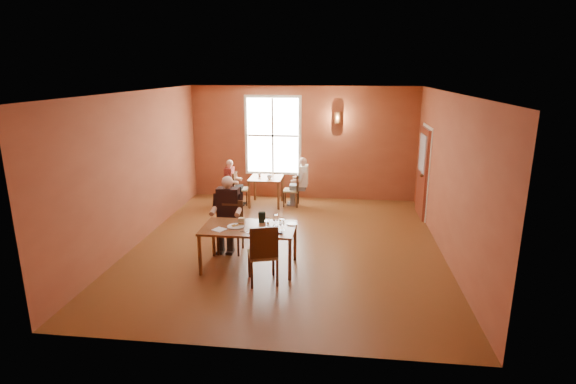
# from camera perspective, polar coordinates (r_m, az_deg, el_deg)

# --- Properties ---
(ground) EXTENTS (6.00, 7.00, 0.01)m
(ground) POSITION_cam_1_polar(r_m,az_deg,el_deg) (9.06, -0.15, -6.75)
(ground) COLOR brown
(ground) RESTS_ON ground
(wall_back) EXTENTS (6.00, 0.04, 3.00)m
(wall_back) POSITION_cam_1_polar(r_m,az_deg,el_deg) (12.03, 1.89, 6.20)
(wall_back) COLOR brown
(wall_back) RESTS_ON ground
(wall_front) EXTENTS (6.00, 0.04, 3.00)m
(wall_front) POSITION_cam_1_polar(r_m,az_deg,el_deg) (5.30, -4.82, -5.80)
(wall_front) COLOR brown
(wall_front) RESTS_ON ground
(wall_left) EXTENTS (0.04, 7.00, 3.00)m
(wall_left) POSITION_cam_1_polar(r_m,az_deg,el_deg) (9.45, -18.55, 2.89)
(wall_left) COLOR brown
(wall_left) RESTS_ON ground
(wall_right) EXTENTS (0.04, 7.00, 3.00)m
(wall_right) POSITION_cam_1_polar(r_m,az_deg,el_deg) (8.77, 19.69, 1.88)
(wall_right) COLOR brown
(wall_right) RESTS_ON ground
(ceiling) EXTENTS (6.00, 7.00, 0.04)m
(ceiling) POSITION_cam_1_polar(r_m,az_deg,el_deg) (8.41, -0.17, 12.56)
(ceiling) COLOR white
(ceiling) RESTS_ON wall_back
(window) EXTENTS (1.36, 0.10, 1.96)m
(window) POSITION_cam_1_polar(r_m,az_deg,el_deg) (12.05, -1.94, 7.17)
(window) COLOR white
(window) RESTS_ON wall_back
(door) EXTENTS (0.12, 1.04, 2.10)m
(door) POSITION_cam_1_polar(r_m,az_deg,el_deg) (11.06, 16.67, 2.37)
(door) COLOR maroon
(door) RESTS_ON ground
(wall_sconce) EXTENTS (0.16, 0.16, 0.28)m
(wall_sconce) POSITION_cam_1_polar(r_m,az_deg,el_deg) (11.80, 6.30, 9.36)
(wall_sconce) COLOR brown
(wall_sconce) RESTS_ON wall_back
(main_table) EXTENTS (1.61, 0.91, 0.76)m
(main_table) POSITION_cam_1_polar(r_m,az_deg,el_deg) (7.98, -4.95, -7.01)
(main_table) COLOR brown
(main_table) RESTS_ON ground
(chair_diner_main) EXTENTS (0.43, 0.43, 0.98)m
(chair_diner_main) POSITION_cam_1_polar(r_m,az_deg,el_deg) (8.64, -7.35, -4.53)
(chair_diner_main) COLOR #3D1F0C
(chair_diner_main) RESTS_ON ground
(diner_main) EXTENTS (0.55, 0.55, 1.39)m
(diner_main) POSITION_cam_1_polar(r_m,az_deg,el_deg) (8.55, -7.44, -3.31)
(diner_main) COLOR #332219
(diner_main) RESTS_ON ground
(chair_empty) EXTENTS (0.57, 0.57, 1.03)m
(chair_empty) POSITION_cam_1_polar(r_m,az_deg,el_deg) (7.39, -3.24, -7.72)
(chair_empty) COLOR #552E12
(chair_empty) RESTS_ON ground
(plate_food) EXTENTS (0.32, 0.32, 0.04)m
(plate_food) POSITION_cam_1_polar(r_m,az_deg,el_deg) (7.87, -6.65, -4.31)
(plate_food) COLOR silver
(plate_food) RESTS_ON main_table
(sandwich) EXTENTS (0.10, 0.10, 0.12)m
(sandwich) POSITION_cam_1_polar(r_m,az_deg,el_deg) (7.92, -5.93, -3.83)
(sandwich) COLOR tan
(sandwich) RESTS_ON main_table
(goblet_a) EXTENTS (0.11, 0.11, 0.21)m
(goblet_a) POSITION_cam_1_polar(r_m,az_deg,el_deg) (7.86, -1.60, -3.55)
(goblet_a) COLOR white
(goblet_a) RESTS_ON main_table
(goblet_b) EXTENTS (0.11, 0.11, 0.22)m
(goblet_b) POSITION_cam_1_polar(r_m,az_deg,el_deg) (7.62, -0.78, -4.14)
(goblet_b) COLOR white
(goblet_b) RESTS_ON main_table
(goblet_c) EXTENTS (0.09, 0.09, 0.20)m
(goblet_c) POSITION_cam_1_polar(r_m,az_deg,el_deg) (7.57, -2.72, -4.33)
(goblet_c) COLOR white
(goblet_c) RESTS_ON main_table
(menu_stand) EXTENTS (0.13, 0.08, 0.20)m
(menu_stand) POSITION_cam_1_polar(r_m,az_deg,el_deg) (8.01, -3.33, -3.23)
(menu_stand) COLOR black
(menu_stand) RESTS_ON main_table
(knife) EXTENTS (0.20, 0.07, 0.00)m
(knife) POSITION_cam_1_polar(r_m,az_deg,el_deg) (7.62, -5.59, -5.07)
(knife) COLOR silver
(knife) RESTS_ON main_table
(napkin) EXTENTS (0.27, 0.27, 0.01)m
(napkin) POSITION_cam_1_polar(r_m,az_deg,el_deg) (7.78, -8.73, -4.73)
(napkin) COLOR white
(napkin) RESTS_ON main_table
(side_plate) EXTENTS (0.25, 0.25, 0.02)m
(side_plate) POSITION_cam_1_polar(r_m,az_deg,el_deg) (7.95, 0.52, -4.07)
(side_plate) COLOR white
(side_plate) RESTS_ON main_table
(sunglasses) EXTENTS (0.15, 0.05, 0.02)m
(sunglasses) POSITION_cam_1_polar(r_m,az_deg,el_deg) (7.51, -1.24, -5.25)
(sunglasses) COLOR #232328
(sunglasses) RESTS_ON main_table
(second_table) EXTENTS (0.82, 0.82, 0.73)m
(second_table) POSITION_cam_1_polar(r_m,az_deg,el_deg) (11.61, -2.78, 0.11)
(second_table) COLOR brown
(second_table) RESTS_ON ground
(chair_diner_white) EXTENTS (0.38, 0.38, 0.86)m
(chair_diner_white) POSITION_cam_1_polar(r_m,az_deg,el_deg) (11.51, 0.41, 0.32)
(chair_diner_white) COLOR #3B1F14
(chair_diner_white) RESTS_ON ground
(diner_white) EXTENTS (0.48, 0.48, 1.21)m
(diner_white) POSITION_cam_1_polar(r_m,az_deg,el_deg) (11.46, 0.56, 1.17)
(diner_white) COLOR white
(diner_white) RESTS_ON ground
(chair_diner_maroon) EXTENTS (0.37, 0.37, 0.84)m
(chair_diner_maroon) POSITION_cam_1_polar(r_m,az_deg,el_deg) (11.72, -5.92, 0.48)
(chair_diner_maroon) COLOR #533114
(chair_diner_maroon) RESTS_ON ground
(diner_maroon) EXTENTS (0.46, 0.46, 1.14)m
(diner_maroon) POSITION_cam_1_polar(r_m,az_deg,el_deg) (11.69, -6.09, 1.20)
(diner_maroon) COLOR maroon
(diner_maroon) RESTS_ON ground
(cup_a) EXTENTS (0.16, 0.16, 0.09)m
(cup_a) POSITION_cam_1_polar(r_m,az_deg,el_deg) (11.37, -2.37, 1.92)
(cup_a) COLOR white
(cup_a) RESTS_ON second_table
(cup_b) EXTENTS (0.11, 0.11, 0.08)m
(cup_b) POSITION_cam_1_polar(r_m,az_deg,el_deg) (11.65, -3.64, 2.20)
(cup_b) COLOR silver
(cup_b) RESTS_ON second_table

